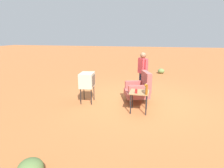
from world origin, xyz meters
The scene contains 9 objects.
ground_plane centered at (0.00, 0.00, 0.00)m, with size 60.00×60.00×0.00m, color #AD6033.
armchair centered at (0.23, -0.05, 0.50)m, with size 0.97×0.98×1.06m.
side_table centered at (1.06, 0.00, 0.54)m, with size 0.56×0.56×0.63m.
tv_on_stand centered at (0.63, -1.78, 0.78)m, with size 0.65×0.51×1.03m.
person_standing centered at (-0.59, -0.03, 0.94)m, with size 0.48×0.39×1.64m.
soda_can_red centered at (1.22, -0.08, 0.69)m, with size 0.07×0.07×0.12m, color red.
bottle_tall_amber centered at (1.29, 0.22, 0.78)m, with size 0.07×0.07×0.30m, color brown.
flower_vase centered at (1.10, 0.19, 0.78)m, with size 0.14×0.10×0.27m.
shrub_mid centered at (-4.99, 0.82, 0.15)m, with size 0.39×0.39×0.30m, color olive.
Camera 1 is at (6.41, 0.38, 2.27)m, focal length 30.06 mm.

